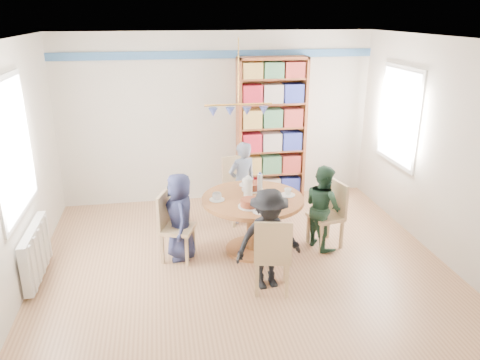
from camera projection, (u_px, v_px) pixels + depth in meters
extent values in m
plane|color=tan|center=(246.00, 273.00, 5.64)|extent=(5.00, 5.00, 0.00)
plane|color=white|center=(247.00, 40.00, 4.72)|extent=(5.00, 5.00, 0.00)
plane|color=beige|center=(217.00, 119.00, 7.50)|extent=(5.00, 0.00, 5.00)
plane|color=beige|center=(321.00, 292.00, 2.87)|extent=(5.00, 0.00, 5.00)
plane|color=beige|center=(6.00, 180.00, 4.78)|extent=(0.00, 5.00, 5.00)
plane|color=beige|center=(451.00, 155.00, 5.59)|extent=(0.00, 5.00, 5.00)
cube|color=#345E90|center=(217.00, 54.00, 7.14)|extent=(5.00, 0.02, 0.12)
cube|color=white|center=(12.00, 148.00, 4.97)|extent=(0.03, 1.32, 1.52)
cube|color=white|center=(14.00, 148.00, 4.97)|extent=(0.01, 1.20, 1.40)
cube|color=white|center=(399.00, 116.00, 6.72)|extent=(0.03, 1.12, 1.42)
cube|color=white|center=(398.00, 116.00, 6.72)|extent=(0.01, 1.00, 1.30)
cylinder|color=gold|center=(238.00, 72.00, 5.31)|extent=(0.01, 0.01, 0.75)
cylinder|color=gold|center=(239.00, 105.00, 5.44)|extent=(0.80, 0.02, 0.02)
cone|color=#475CC7|center=(213.00, 112.00, 5.42)|extent=(0.11, 0.11, 0.10)
cone|color=#475CC7|center=(230.00, 112.00, 5.45)|extent=(0.11, 0.11, 0.10)
cone|color=#475CC7|center=(247.00, 111.00, 5.48)|extent=(0.11, 0.11, 0.10)
cone|color=#475CC7|center=(264.00, 110.00, 5.52)|extent=(0.11, 0.11, 0.10)
cube|color=silver|center=(36.00, 252.00, 5.41)|extent=(0.10, 1.00, 0.60)
cube|color=silver|center=(33.00, 269.00, 5.05)|extent=(0.02, 0.06, 0.56)
cube|color=silver|center=(37.00, 260.00, 5.23)|extent=(0.02, 0.06, 0.56)
cube|color=silver|center=(41.00, 252.00, 5.42)|extent=(0.02, 0.06, 0.56)
cube|color=silver|center=(45.00, 244.00, 5.60)|extent=(0.02, 0.06, 0.56)
cube|color=silver|center=(48.00, 236.00, 5.79)|extent=(0.02, 0.06, 0.56)
cylinder|color=brown|center=(253.00, 199.00, 5.93)|extent=(1.30, 1.30, 0.05)
cylinder|color=brown|center=(253.00, 226.00, 6.06)|extent=(0.16, 0.16, 0.70)
cylinder|color=brown|center=(252.00, 249.00, 6.17)|extent=(0.70, 0.70, 0.04)
cube|color=tan|center=(178.00, 229.00, 5.83)|extent=(0.50, 0.50, 0.05)
cube|color=tan|center=(163.00, 211.00, 5.78)|extent=(0.17, 0.38, 0.46)
cube|color=tan|center=(187.00, 251.00, 5.73)|extent=(0.05, 0.05, 0.40)
cube|color=tan|center=(194.00, 240.00, 6.02)|extent=(0.05, 0.05, 0.40)
cube|color=tan|center=(162.00, 249.00, 5.78)|extent=(0.05, 0.05, 0.40)
cube|color=tan|center=(170.00, 238.00, 6.07)|extent=(0.05, 0.05, 0.40)
cube|color=tan|center=(326.00, 217.00, 6.17)|extent=(0.47, 0.47, 0.05)
cube|color=tan|center=(338.00, 199.00, 6.16)|extent=(0.13, 0.39, 0.46)
cube|color=tan|center=(308.00, 229.00, 6.32)|extent=(0.04, 0.04, 0.40)
cube|color=tan|center=(321.00, 239.00, 6.05)|extent=(0.04, 0.04, 0.40)
cube|color=tan|center=(328.00, 225.00, 6.44)|extent=(0.04, 0.04, 0.40)
cube|color=tan|center=(341.00, 234.00, 6.17)|extent=(0.04, 0.04, 0.40)
cube|color=tan|center=(240.00, 192.00, 6.90)|extent=(0.50, 0.50, 0.05)
cube|color=tan|center=(236.00, 172.00, 6.98)|extent=(0.43, 0.13, 0.51)
cube|color=tan|center=(234.00, 213.00, 6.77)|extent=(0.05, 0.05, 0.44)
cube|color=tan|center=(256.00, 210.00, 6.89)|extent=(0.05, 0.05, 0.44)
cube|color=tan|center=(226.00, 205.00, 7.07)|extent=(0.05, 0.05, 0.44)
cube|color=tan|center=(247.00, 201.00, 7.19)|extent=(0.05, 0.05, 0.44)
cube|color=tan|center=(272.00, 255.00, 5.18)|extent=(0.48, 0.48, 0.05)
cube|color=tan|center=(273.00, 243.00, 4.93)|extent=(0.40, 0.12, 0.48)
cube|color=tan|center=(285.00, 265.00, 5.41)|extent=(0.05, 0.05, 0.41)
cube|color=tan|center=(257.00, 265.00, 5.42)|extent=(0.05, 0.05, 0.41)
cube|color=tan|center=(287.00, 281.00, 5.10)|extent=(0.05, 0.05, 0.41)
cube|color=tan|center=(257.00, 280.00, 5.11)|extent=(0.05, 0.05, 0.41)
imported|color=#1B1F3C|center=(180.00, 217.00, 5.82)|extent=(0.43, 0.59, 1.13)
imported|color=#183122|center=(323.00, 207.00, 6.11)|extent=(0.57, 0.65, 1.13)
imported|color=gray|center=(242.00, 183.00, 6.82)|extent=(0.53, 0.44, 1.23)
imported|color=black|center=(268.00, 239.00, 5.18)|extent=(0.82, 0.55, 1.19)
cube|color=brown|center=(239.00, 132.00, 7.47)|extent=(0.04, 0.33, 2.32)
cube|color=brown|center=(303.00, 129.00, 7.64)|extent=(0.04, 0.33, 2.32)
cube|color=brown|center=(273.00, 58.00, 7.16)|extent=(1.10, 0.33, 0.04)
cube|color=brown|center=(270.00, 195.00, 7.94)|extent=(1.10, 0.33, 0.07)
cube|color=brown|center=(269.00, 128.00, 7.69)|extent=(1.10, 0.02, 2.32)
cube|color=brown|center=(270.00, 172.00, 7.80)|extent=(1.04, 0.31, 0.03)
cube|color=brown|center=(271.00, 150.00, 7.66)|extent=(1.04, 0.31, 0.03)
cube|color=brown|center=(271.00, 127.00, 7.53)|extent=(1.04, 0.31, 0.03)
cube|color=brown|center=(272.00, 103.00, 7.40)|extent=(1.04, 0.31, 0.03)
cube|color=brown|center=(272.00, 78.00, 7.27)|extent=(1.04, 0.31, 0.03)
cube|color=maroon|center=(251.00, 187.00, 7.80)|extent=(0.30, 0.24, 0.29)
cube|color=beige|center=(270.00, 186.00, 7.85)|extent=(0.30, 0.24, 0.29)
cube|color=navy|center=(289.00, 185.00, 7.91)|extent=(0.30, 0.24, 0.29)
cube|color=tan|center=(251.00, 165.00, 7.67)|extent=(0.30, 0.24, 0.29)
cube|color=#3C6D4B|center=(271.00, 164.00, 7.72)|extent=(0.30, 0.24, 0.29)
cube|color=maroon|center=(290.00, 163.00, 7.78)|extent=(0.30, 0.24, 0.29)
cube|color=maroon|center=(251.00, 142.00, 7.54)|extent=(0.30, 0.24, 0.29)
cube|color=beige|center=(271.00, 141.00, 7.59)|extent=(0.30, 0.24, 0.29)
cube|color=navy|center=(291.00, 140.00, 7.64)|extent=(0.30, 0.24, 0.29)
cube|color=tan|center=(251.00, 118.00, 7.41)|extent=(0.30, 0.24, 0.29)
cube|color=#3C6D4B|center=(272.00, 118.00, 7.46)|extent=(0.30, 0.24, 0.29)
cube|color=maroon|center=(292.00, 117.00, 7.51)|extent=(0.30, 0.24, 0.29)
cube|color=maroon|center=(252.00, 94.00, 7.27)|extent=(0.30, 0.24, 0.29)
cube|color=beige|center=(272.00, 93.00, 7.33)|extent=(0.30, 0.24, 0.29)
cube|color=navy|center=(293.00, 93.00, 7.38)|extent=(0.30, 0.24, 0.29)
cube|color=tan|center=(252.00, 70.00, 7.15)|extent=(0.30, 0.24, 0.24)
cube|color=#3C6D4B|center=(273.00, 70.00, 7.20)|extent=(0.30, 0.24, 0.24)
cube|color=maroon|center=(294.00, 69.00, 7.26)|extent=(0.30, 0.24, 0.24)
cylinder|color=white|center=(248.00, 187.00, 5.95)|extent=(0.11, 0.11, 0.23)
sphere|color=white|center=(248.00, 179.00, 5.91)|extent=(0.09, 0.09, 0.09)
cylinder|color=silver|center=(260.00, 184.00, 6.00)|extent=(0.07, 0.07, 0.27)
cylinder|color=#475CC7|center=(260.00, 173.00, 5.95)|extent=(0.03, 0.03, 0.03)
cylinder|color=white|center=(252.00, 189.00, 6.18)|extent=(0.29, 0.29, 0.01)
cylinder|color=brown|center=(252.00, 186.00, 6.16)|extent=(0.23, 0.23, 0.09)
cylinder|color=white|center=(250.00, 206.00, 5.64)|extent=(0.29, 0.29, 0.01)
cylinder|color=brown|center=(250.00, 203.00, 5.62)|extent=(0.23, 0.23, 0.09)
cylinder|color=white|center=(217.00, 199.00, 5.85)|extent=(0.19, 0.19, 0.01)
imported|color=white|center=(217.00, 196.00, 5.83)|extent=(0.12, 0.12, 0.09)
cylinder|color=white|center=(288.00, 195.00, 6.00)|extent=(0.19, 0.19, 0.01)
imported|color=white|center=(288.00, 192.00, 5.98)|extent=(0.10, 0.10, 0.09)
cylinder|color=white|center=(246.00, 185.00, 6.35)|extent=(0.19, 0.19, 0.01)
imported|color=white|center=(246.00, 182.00, 6.33)|extent=(0.12, 0.12, 0.09)
cylinder|color=white|center=(260.00, 211.00, 5.50)|extent=(0.19, 0.19, 0.01)
imported|color=white|center=(261.00, 208.00, 5.48)|extent=(0.10, 0.10, 0.09)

